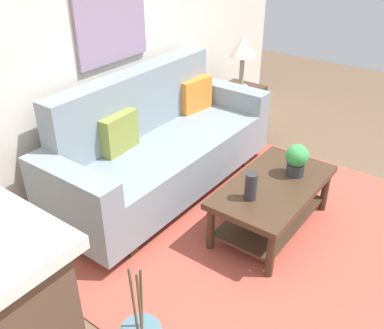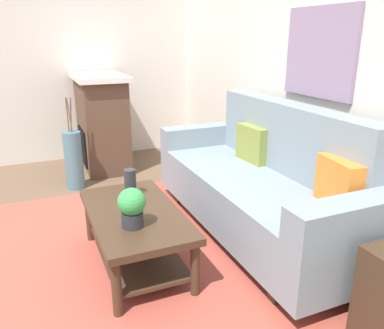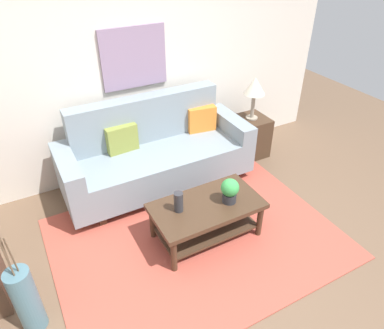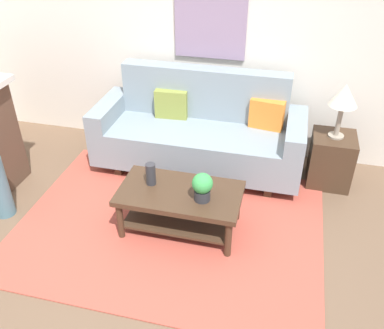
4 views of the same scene
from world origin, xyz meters
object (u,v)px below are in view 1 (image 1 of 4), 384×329
object	(u,v)px
throw_pillow_olive	(119,133)
tabletop_vase	(251,186)
potted_plant_tabletop	(297,159)
framed_painting	(111,20)
table_lamp	(243,48)
coffee_table	(273,196)
side_table	(239,111)
throw_pillow_orange	(195,95)
couch	(160,148)

from	to	relation	value
throw_pillow_olive	tabletop_vase	xyz separation A→B (m)	(0.14, -1.16, -0.15)
potted_plant_tabletop	framed_painting	distance (m)	1.88
tabletop_vase	table_lamp	distance (m)	2.01
coffee_table	side_table	world-z (taller)	side_table
tabletop_vase	side_table	distance (m)	1.97
throw_pillow_orange	table_lamp	size ratio (longest dim) A/B	0.63
potted_plant_tabletop	coffee_table	bearing A→B (deg)	162.66
couch	tabletop_vase	world-z (taller)	couch
throw_pillow_orange	coffee_table	xyz separation A→B (m)	(-0.63, -1.21, -0.37)
tabletop_vase	couch	bearing A→B (deg)	78.62
couch	tabletop_vase	distance (m)	1.06
throw_pillow_orange	side_table	xyz separation A→B (m)	(0.72, -0.09, -0.40)
table_lamp	side_table	bearing A→B (deg)	-90.00
coffee_table	framed_painting	distance (m)	1.94
throw_pillow_olive	potted_plant_tabletop	bearing A→B (deg)	-63.24
couch	side_table	world-z (taller)	couch
throw_pillow_olive	side_table	world-z (taller)	throw_pillow_olive
table_lamp	framed_painting	bearing A→B (deg)	163.01
couch	table_lamp	world-z (taller)	table_lamp
throw_pillow_orange	potted_plant_tabletop	world-z (taller)	throw_pillow_orange
tabletop_vase	side_table	xyz separation A→B (m)	(1.63, 1.07, -0.25)
throw_pillow_orange	table_lamp	world-z (taller)	table_lamp
throw_pillow_orange	throw_pillow_olive	bearing A→B (deg)	180.00
throw_pillow_olive	throw_pillow_orange	bearing A→B (deg)	0.00
couch	throw_pillow_orange	distance (m)	0.76
throw_pillow_orange	tabletop_vase	distance (m)	1.48
tabletop_vase	potted_plant_tabletop	size ratio (longest dim) A/B	0.80
side_table	framed_painting	world-z (taller)	framed_painting
throw_pillow_olive	tabletop_vase	size ratio (longest dim) A/B	1.72
throw_pillow_orange	coffee_table	distance (m)	1.41
potted_plant_tabletop	couch	bearing A→B (deg)	104.27
couch	potted_plant_tabletop	world-z (taller)	couch
potted_plant_tabletop	throw_pillow_orange	bearing A→B (deg)	72.23
throw_pillow_orange	coffee_table	world-z (taller)	throw_pillow_orange
potted_plant_tabletop	framed_painting	size ratio (longest dim) A/B	0.34
throw_pillow_orange	framed_painting	bearing A→B (deg)	154.14
coffee_table	tabletop_vase	distance (m)	0.36
throw_pillow_orange	side_table	bearing A→B (deg)	-7.47
throw_pillow_orange	table_lamp	bearing A→B (deg)	-7.47
throw_pillow_olive	table_lamp	distance (m)	1.81
table_lamp	framed_painting	distance (m)	1.57
potted_plant_tabletop	framed_painting	xyz separation A→B (m)	(-0.29, 1.62, 0.90)
throw_pillow_olive	side_table	bearing A→B (deg)	-3.05
couch	side_table	distance (m)	1.43
coffee_table	throw_pillow_orange	bearing A→B (deg)	62.60
table_lamp	coffee_table	bearing A→B (deg)	-140.40
framed_painting	side_table	bearing A→B (deg)	-16.99
coffee_table	table_lamp	xyz separation A→B (m)	(1.35, 1.12, 0.68)
throw_pillow_olive	coffee_table	bearing A→B (deg)	-70.57
throw_pillow_orange	side_table	distance (m)	0.83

